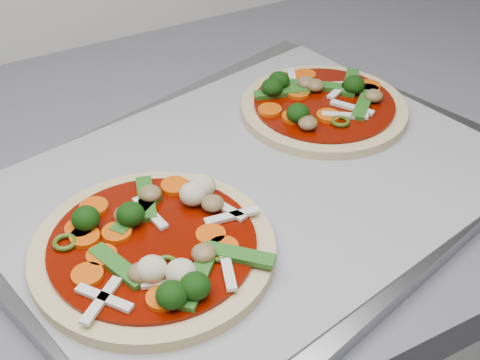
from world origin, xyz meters
TOP-DOWN VIEW (x-y plane):
  - baking_tray at (0.45, 1.22)m, footprint 0.57×0.48m
  - parchment at (0.45, 1.22)m, footprint 0.53×0.43m
  - pizza_left at (0.33, 1.17)m, footprint 0.28×0.28m
  - pizza_right at (0.58, 1.29)m, footprint 0.23×0.23m

SIDE VIEW (x-z plane):
  - baking_tray at x=0.45m, z-range 0.90..0.92m
  - parchment at x=0.45m, z-range 0.92..0.92m
  - pizza_right at x=0.58m, z-range 0.91..0.94m
  - pizza_left at x=0.33m, z-range 0.91..0.95m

